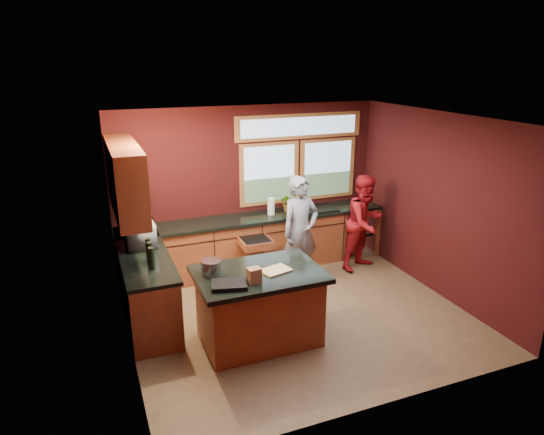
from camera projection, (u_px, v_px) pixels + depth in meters
floor at (298, 315)px, 6.77m from camera, size 4.50×4.50×0.00m
room_shell at (248, 189)px, 6.28m from camera, size 4.52×4.02×2.71m
back_counter at (267, 241)px, 8.19m from camera, size 4.50×0.64×0.93m
left_counter at (145, 282)px, 6.69m from camera, size 0.64×2.30×0.93m
island at (259, 306)px, 6.03m from camera, size 1.55×1.05×0.95m
person_grey at (300, 232)px, 7.45m from camera, size 0.69×0.51×1.74m
person_red at (365, 222)px, 8.06m from camera, size 0.95×0.85×1.62m
microwave at (141, 234)px, 6.72m from camera, size 0.40×0.60×0.33m
potted_plant at (289, 202)px, 8.18m from camera, size 0.29×0.25×0.32m
paper_towel at (271, 206)px, 8.03m from camera, size 0.12×0.12×0.28m
cutting_board at (276, 270)px, 5.90m from camera, size 0.40×0.33×0.02m
stock_pot at (211, 267)px, 5.79m from camera, size 0.24×0.24×0.18m
paper_bag at (254, 275)px, 5.58m from camera, size 0.16×0.14×0.18m
black_tray at (229, 285)px, 5.49m from camera, size 0.46×0.37×0.05m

